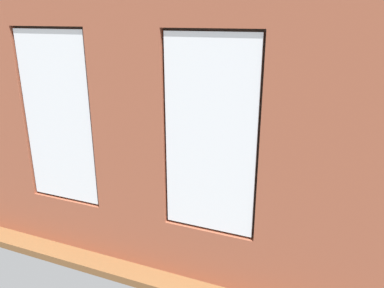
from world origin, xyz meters
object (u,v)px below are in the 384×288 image
object	(u,v)px
potted_plant_foreground_right	(136,119)
couch_left	(331,188)
potted_plant_between_couches	(246,220)
tv_flatscreen	(88,124)
potted_plant_corner_far_left	(338,237)
couch_by_window	(147,212)
cup_ceramic	(203,154)
potted_plant_corner_near_left	(345,135)
potted_plant_beside_window_right	(47,177)
coffee_table	(209,162)
candle_jar	(209,157)
table_plant_small	(228,153)
potted_plant_near_tv	(80,154)
media_console	(91,152)
remote_gray	(188,158)

from	to	relation	value
potted_plant_foreground_right	couch_left	bearing A→B (deg)	161.76
potted_plant_between_couches	tv_flatscreen	bearing A→B (deg)	-25.58
tv_flatscreen	potted_plant_corner_far_left	size ratio (longest dim) A/B	0.70
couch_by_window	cup_ceramic	distance (m)	2.24
couch_by_window	potted_plant_corner_near_left	distance (m)	4.29
potted_plant_beside_window_right	coffee_table	bearing A→B (deg)	-130.09
candle_jar	table_plant_small	world-z (taller)	table_plant_small
potted_plant_near_tv	potted_plant_beside_window_right	bearing A→B (deg)	98.73
couch_left	potted_plant_between_couches	size ratio (longest dim) A/B	2.72
couch_left	media_console	distance (m)	4.86
potted_plant_corner_far_left	potted_plant_near_tv	distance (m)	4.57
cup_ceramic	table_plant_small	distance (m)	0.51
couch_left	couch_by_window	bearing A→B (deg)	-54.40
coffee_table	potted_plant_foreground_right	size ratio (longest dim) A/B	1.25
couch_left	potted_plant_near_tv	distance (m)	4.42
potted_plant_corner_near_left	potted_plant_between_couches	bearing A→B (deg)	71.48
candle_jar	table_plant_small	bearing A→B (deg)	-159.22
table_plant_small	potted_plant_foreground_right	distance (m)	2.86
potted_plant_corner_far_left	cup_ceramic	bearing A→B (deg)	-42.45
coffee_table	table_plant_small	bearing A→B (deg)	-159.22
couch_by_window	potted_plant_corner_far_left	distance (m)	2.60
cup_ceramic	tv_flatscreen	xyz separation A→B (m)	(2.44, 0.33, 0.45)
couch_by_window	remote_gray	size ratio (longest dim) A/B	11.90
tv_flatscreen	potted_plant_beside_window_right	xyz separation A→B (m)	(-0.70, 2.01, -0.26)
remote_gray	potted_plant_foreground_right	xyz separation A→B (m)	(1.92, -1.32, 0.25)
couch_by_window	potted_plant_between_couches	world-z (taller)	couch_by_window
potted_plant_between_couches	potted_plant_beside_window_right	xyz separation A→B (m)	(3.18, 0.15, 0.16)
couch_left	table_plant_small	size ratio (longest dim) A/B	8.40
potted_plant_corner_far_left	potted_plant_near_tv	world-z (taller)	potted_plant_corner_far_left
cup_ceramic	remote_gray	world-z (taller)	cup_ceramic
table_plant_small	potted_plant_foreground_right	world-z (taller)	potted_plant_foreground_right
couch_by_window	couch_left	distance (m)	3.06
potted_plant_corner_far_left	potted_plant_between_couches	bearing A→B (deg)	-7.72
coffee_table	couch_by_window	bearing A→B (deg)	85.23
couch_left	potted_plant_near_tv	bearing A→B (deg)	-79.38
potted_plant_corner_far_left	table_plant_small	bearing A→B (deg)	-49.12
potted_plant_between_couches	candle_jar	bearing A→B (deg)	-58.53
cup_ceramic	potted_plant_foreground_right	distance (m)	2.42
potted_plant_foreground_right	potted_plant_beside_window_right	distance (m)	3.48
couch_by_window	media_console	bearing A→B (deg)	-38.22
potted_plant_foreground_right	tv_flatscreen	bearing A→B (deg)	78.24
remote_gray	media_console	world-z (taller)	media_console
candle_jar	potted_plant_foreground_right	size ratio (longest dim) A/B	0.09
couch_by_window	potted_plant_beside_window_right	xyz separation A→B (m)	(1.71, 0.10, 0.31)
potted_plant_foreground_right	potted_plant_between_couches	bearing A→B (deg)	137.35
coffee_table	potted_plant_corner_far_left	xyz separation A→B (m)	(-2.40, 2.25, 0.24)
couch_by_window	tv_flatscreen	world-z (taller)	tv_flatscreen
potted_plant_corner_far_left	potted_plant_near_tv	size ratio (longest dim) A/B	1.31
potted_plant_corner_near_left	potted_plant_beside_window_right	xyz separation A→B (m)	(4.30, 3.50, -0.17)
potted_plant_corner_near_left	candle_jar	bearing A→B (deg)	27.50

